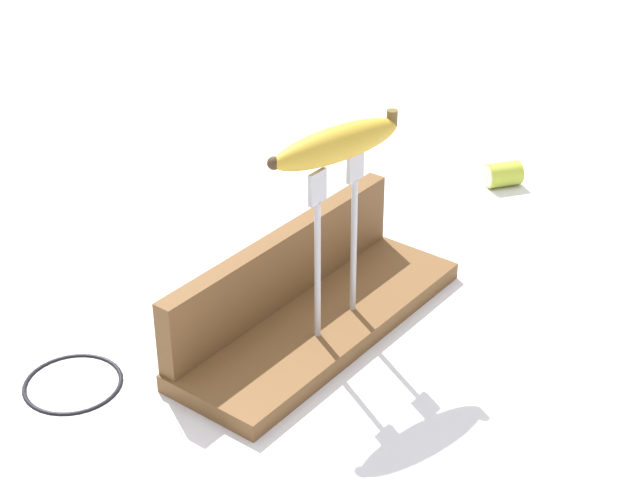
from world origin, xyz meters
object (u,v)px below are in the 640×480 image
object	(u,v)px
banana_raised_center	(337,144)
banana_chunk_near	(503,174)
wire_coil	(73,382)
fork_stand_center	(336,230)

from	to	relation	value
banana_raised_center	banana_chunk_near	distance (m)	0.52
banana_chunk_near	wire_coil	size ratio (longest dim) A/B	0.58
fork_stand_center	banana_chunk_near	distance (m)	0.48
fork_stand_center	banana_chunk_near	bearing A→B (deg)	4.60
banana_raised_center	banana_chunk_near	bearing A→B (deg)	4.60
banana_raised_center	banana_chunk_near	xyz separation A→B (m)	(0.46, 0.04, -0.23)
fork_stand_center	wire_coil	xyz separation A→B (m)	(-0.24, 0.17, -0.14)
banana_raised_center	wire_coil	distance (m)	0.38
banana_raised_center	wire_coil	bearing A→B (deg)	144.81
fork_stand_center	banana_chunk_near	size ratio (longest dim) A/B	3.26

